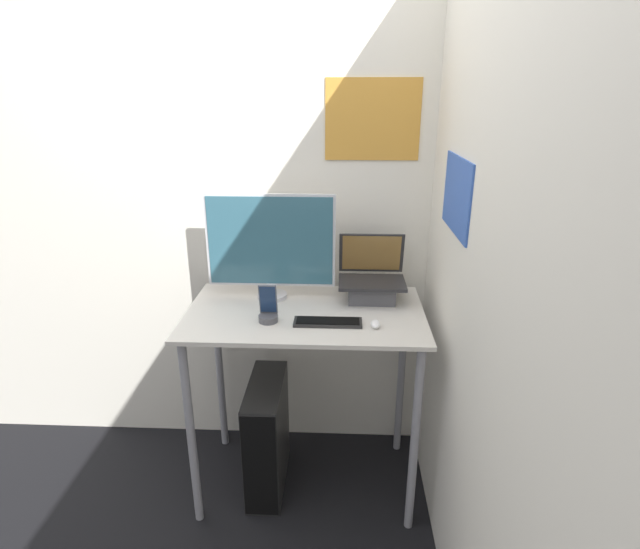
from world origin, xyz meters
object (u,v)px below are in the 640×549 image
Objects in this scene: laptop at (372,283)px; cell_phone at (268,312)px; mouse at (375,324)px; monitor at (271,246)px; keyboard at (328,322)px; computer_tower at (267,435)px.

laptop reaches higher than cell_phone.
mouse is (0.00, -0.31, -0.07)m from laptop.
laptop is 0.51m from monitor.
laptop is at bearing 0.04° from monitor.
cell_phone is (-0.46, 0.04, 0.03)m from mouse.
keyboard is at bearing -45.33° from monitor.
laptop reaches higher than keyboard.
laptop is at bearing 90.58° from mouse.
monitor is 3.60× the size of cell_phone.
mouse reaches higher than computer_tower.
keyboard is at bearing -19.35° from computer_tower.
cell_phone is at bearing -85.91° from monitor.
keyboard is 0.26m from cell_phone.
mouse is at bearing -89.42° from laptop.
keyboard is 0.21m from mouse.
cell_phone reaches higher than keyboard.
cell_phone reaches higher than mouse.
laptop is at bearing 54.74° from keyboard.
mouse is (0.48, -0.31, -0.25)m from monitor.
keyboard reaches higher than computer_tower.
cell_phone reaches higher than computer_tower.
laptop is 0.52× the size of monitor.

